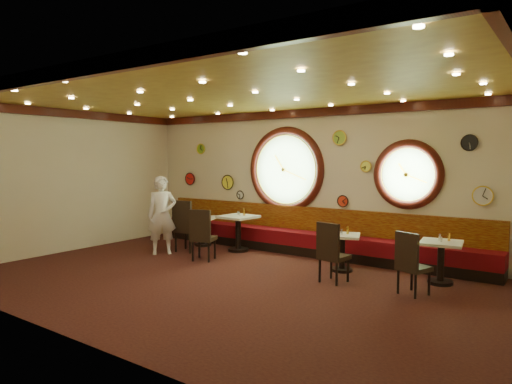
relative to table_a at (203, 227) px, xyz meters
name	(u,v)px	position (x,y,z in m)	size (l,w,h in m)	color
floor	(225,281)	(2.42, -2.14, -0.44)	(9.00, 6.00, 0.00)	black
ceiling	(224,94)	(2.42, -2.14, 2.76)	(9.00, 6.00, 0.02)	gold
wall_back	(309,181)	(2.42, 0.86, 1.16)	(9.00, 0.02, 3.20)	beige
wall_front	(62,204)	(2.42, -5.14, 1.16)	(9.00, 0.02, 3.20)	beige
wall_left	(71,181)	(-2.08, -2.14, 1.16)	(0.02, 6.00, 3.20)	beige
molding_back	(308,113)	(2.42, 0.81, 2.67)	(9.00, 0.10, 0.18)	#3A100A
molding_front	(61,73)	(2.42, -5.09, 2.67)	(9.00, 0.10, 0.18)	#3A100A
molding_left	(70,114)	(-2.03, -2.14, 2.67)	(0.10, 6.00, 0.18)	#3A100A
banquette_base	(302,249)	(2.42, 0.58, -0.34)	(8.00, 0.55, 0.20)	black
banquette_seat	(302,238)	(2.42, 0.58, -0.09)	(8.00, 0.55, 0.30)	#5C0710
banquette_back	(307,219)	(2.42, 0.80, 0.31)	(8.00, 0.10, 0.55)	#5E1307
porthole_left_glass	(286,170)	(1.82, 0.86, 1.41)	(1.66, 1.66, 0.02)	#8ECA79
porthole_left_frame	(286,170)	(1.82, 0.84, 1.41)	(1.98, 1.98, 0.18)	#3A100A
porthole_left_ring	(285,170)	(1.82, 0.81, 1.41)	(1.61, 1.61, 0.03)	yellow
porthole_right_glass	(408,174)	(4.62, 0.86, 1.36)	(1.10, 1.10, 0.02)	#8ECA79
porthole_right_frame	(408,174)	(4.62, 0.84, 1.36)	(1.38, 1.38, 0.18)	#3A100A
porthole_right_ring	(407,175)	(4.62, 0.81, 1.36)	(1.09, 1.09, 0.03)	yellow
wall_clock_0	(190,179)	(-1.18, 0.82, 1.11)	(0.32, 0.32, 0.03)	red
wall_clock_1	(366,166)	(3.77, 0.82, 1.51)	(0.22, 0.22, 0.03)	#F3FF54
wall_clock_2	(228,182)	(0.12, 0.82, 1.06)	(0.36, 0.36, 0.03)	#FCF338
wall_clock_3	(470,143)	(5.72, 0.82, 1.96)	(0.28, 0.28, 0.03)	black
wall_clock_4	(201,149)	(-0.78, 0.82, 1.91)	(0.26, 0.26, 0.03)	#79AE22
wall_clock_5	(240,195)	(0.52, 0.82, 0.76)	(0.20, 0.20, 0.03)	silver
wall_clock_6	(340,138)	(3.17, 0.82, 2.11)	(0.30, 0.30, 0.03)	#89B338
wall_clock_7	(343,201)	(3.27, 0.82, 0.76)	(0.24, 0.24, 0.03)	red
wall_clock_8	(483,196)	(5.97, 0.82, 1.01)	(0.34, 0.34, 0.03)	white
table_a	(203,227)	(0.00, 0.00, 0.00)	(0.82, 0.82, 0.70)	black
table_b	(238,229)	(1.10, -0.02, 0.07)	(0.79, 0.79, 0.81)	black
table_c	(342,248)	(3.80, -0.34, 0.00)	(0.82, 0.82, 0.70)	black
table_d	(441,257)	(5.52, -0.17, 0.02)	(0.74, 0.74, 0.73)	black
chair_a	(185,223)	(0.18, -0.79, 0.23)	(0.56, 0.56, 0.73)	black
chair_b	(202,232)	(1.09, -1.23, 0.17)	(0.57, 0.57, 0.66)	black
chair_c	(331,249)	(3.99, -1.21, 0.15)	(0.50, 0.50, 0.65)	black
chair_d	(410,259)	(5.29, -1.12, 0.13)	(0.54, 0.54, 0.61)	black
condiment_a_salt	(204,214)	(-0.03, 0.07, 0.31)	(0.03, 0.03, 0.09)	#B9B8BD
condiment_b_salt	(238,213)	(1.01, 0.09, 0.42)	(0.03, 0.03, 0.09)	silver
condiment_c_salt	(339,231)	(3.68, -0.25, 0.30)	(0.03, 0.03, 0.09)	silver
condiment_d_salt	(440,237)	(5.48, -0.10, 0.34)	(0.04, 0.04, 0.11)	silver
condiment_a_pepper	(203,215)	(0.04, -0.03, 0.30)	(0.03, 0.03, 0.09)	silver
condiment_b_pepper	(239,214)	(1.13, -0.01, 0.42)	(0.03, 0.03, 0.09)	silver
condiment_c_pepper	(342,232)	(3.80, -0.38, 0.31)	(0.04, 0.04, 0.10)	silver
condiment_d_pepper	(441,239)	(5.53, -0.21, 0.33)	(0.03, 0.03, 0.09)	silver
condiment_a_bottle	(208,213)	(0.08, 0.11, 0.33)	(0.05, 0.05, 0.15)	yellow
condiment_b_bottle	(244,212)	(1.20, 0.07, 0.46)	(0.05, 0.05, 0.17)	gold
condiment_c_bottle	(348,230)	(3.87, -0.26, 0.33)	(0.05, 0.05, 0.15)	yellow
condiment_d_bottle	(449,237)	(5.62, -0.05, 0.35)	(0.04, 0.04, 0.14)	gold
waiter	(162,215)	(-0.10, -1.21, 0.42)	(0.63, 0.41, 1.72)	white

